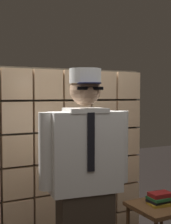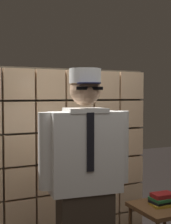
{
  "view_description": "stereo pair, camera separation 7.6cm",
  "coord_description": "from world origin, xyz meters",
  "views": [
    {
      "loc": [
        -1.3,
        -1.93,
        1.65
      ],
      "look_at": [
        -0.16,
        0.3,
        1.51
      ],
      "focal_mm": 51.74,
      "sensor_mm": 36.0,
      "label": 1
    },
    {
      "loc": [
        -1.23,
        -1.97,
        1.65
      ],
      "look_at": [
        -0.16,
        0.3,
        1.51
      ],
      "focal_mm": 51.74,
      "sensor_mm": 36.0,
      "label": 2
    }
  ],
  "objects": [
    {
      "name": "book_stack",
      "position": [
        0.79,
        0.53,
        0.61
      ],
      "size": [
        0.24,
        0.2,
        0.12
      ],
      "color": "olive",
      "rests_on": "side_table"
    },
    {
      "name": "side_table",
      "position": [
        0.78,
        0.52,
        0.48
      ],
      "size": [
        0.52,
        0.52,
        0.56
      ],
      "color": "brown",
      "rests_on": "ground"
    },
    {
      "name": "glass_block_wall",
      "position": [
        -0.0,
        1.13,
        0.95
      ],
      "size": [
        1.94,
        0.1,
        1.94
      ],
      "color": "#E0B78C",
      "rests_on": "ground"
    },
    {
      "name": "standing_person",
      "position": [
        -0.17,
        0.28,
        0.96
      ],
      "size": [
        0.74,
        0.34,
        1.85
      ],
      "rotation": [
        0.0,
        0.0,
        -0.13
      ],
      "color": "#382D23",
      "rests_on": "ground"
    }
  ]
}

